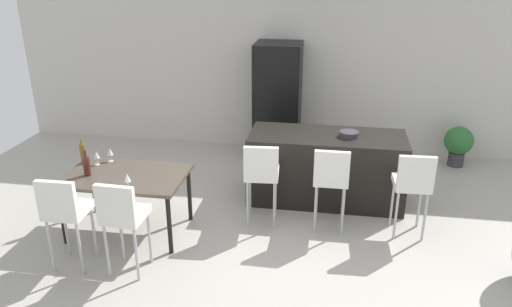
% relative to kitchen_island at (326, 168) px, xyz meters
% --- Properties ---
extents(ground_plane, '(10.00, 10.00, 0.00)m').
position_rel_kitchen_island_xyz_m(ground_plane, '(-0.38, -0.81, -0.46)').
color(ground_plane, '#ADA89E').
extents(back_wall, '(10.00, 0.12, 2.90)m').
position_rel_kitchen_island_xyz_m(back_wall, '(-0.38, 1.94, 0.99)').
color(back_wall, beige).
rests_on(back_wall, ground_plane).
extents(kitchen_island, '(2.02, 0.82, 0.92)m').
position_rel_kitchen_island_xyz_m(kitchen_island, '(0.00, 0.00, 0.00)').
color(kitchen_island, black).
rests_on(kitchen_island, ground_plane).
extents(bar_chair_left, '(0.43, 0.43, 1.05)m').
position_rel_kitchen_island_xyz_m(bar_chair_left, '(-0.74, -0.79, 0.24)').
color(bar_chair_left, white).
rests_on(bar_chair_left, ground_plane).
extents(bar_chair_middle, '(0.40, 0.40, 1.05)m').
position_rel_kitchen_island_xyz_m(bar_chair_middle, '(0.07, -0.79, 0.24)').
color(bar_chair_middle, white).
rests_on(bar_chair_middle, ground_plane).
extents(bar_chair_right, '(0.42, 0.42, 1.05)m').
position_rel_kitchen_island_xyz_m(bar_chair_right, '(0.99, -0.79, 0.24)').
color(bar_chair_right, white).
rests_on(bar_chair_right, ground_plane).
extents(dining_table, '(1.38, 0.88, 0.74)m').
position_rel_kitchen_island_xyz_m(dining_table, '(-2.26, -1.22, 0.21)').
color(dining_table, '#4C4238').
rests_on(dining_table, ground_plane).
extents(dining_chair_near, '(0.41, 0.41, 1.05)m').
position_rel_kitchen_island_xyz_m(dining_chair_near, '(-2.57, -2.02, 0.24)').
color(dining_chair_near, white).
rests_on(dining_chair_near, ground_plane).
extents(dining_chair_far, '(0.42, 0.42, 1.05)m').
position_rel_kitchen_island_xyz_m(dining_chair_far, '(-1.95, -2.02, 0.24)').
color(dining_chair_far, white).
rests_on(dining_chair_far, ground_plane).
extents(wine_bottle_inner, '(0.07, 0.07, 0.31)m').
position_rel_kitchen_island_xyz_m(wine_bottle_inner, '(-2.88, -0.99, 0.41)').
color(wine_bottle_inner, brown).
rests_on(wine_bottle_inner, dining_table).
extents(wine_bottle_end, '(0.08, 0.08, 0.31)m').
position_rel_kitchen_island_xyz_m(wine_bottle_end, '(-2.67, -1.31, 0.40)').
color(wine_bottle_end, '#471E19').
rests_on(wine_bottle_end, dining_table).
extents(wine_glass_left, '(0.07, 0.07, 0.17)m').
position_rel_kitchen_island_xyz_m(wine_glass_left, '(-2.59, -0.88, 0.40)').
color(wine_glass_left, silver).
rests_on(wine_glass_left, dining_table).
extents(wine_glass_middle, '(0.07, 0.07, 0.17)m').
position_rel_kitchen_island_xyz_m(wine_glass_middle, '(-2.70, -1.00, 0.40)').
color(wine_glass_middle, silver).
rests_on(wine_glass_middle, dining_table).
extents(wine_glass_right, '(0.07, 0.07, 0.17)m').
position_rel_kitchen_island_xyz_m(wine_glass_right, '(-2.08, -1.56, 0.40)').
color(wine_glass_right, silver).
rests_on(wine_glass_right, dining_table).
extents(refrigerator, '(0.72, 0.68, 1.84)m').
position_rel_kitchen_island_xyz_m(refrigerator, '(-0.84, 1.50, 0.46)').
color(refrigerator, black).
rests_on(refrigerator, ground_plane).
extents(fruit_bowl, '(0.24, 0.24, 0.07)m').
position_rel_kitchen_island_xyz_m(fruit_bowl, '(0.27, -0.02, 0.50)').
color(fruit_bowl, '#333338').
rests_on(fruit_bowl, kitchen_island).
extents(potted_plant, '(0.44, 0.44, 0.64)m').
position_rel_kitchen_island_xyz_m(potted_plant, '(2.00, 1.49, -0.08)').
color(potted_plant, '#38383D').
rests_on(potted_plant, ground_plane).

